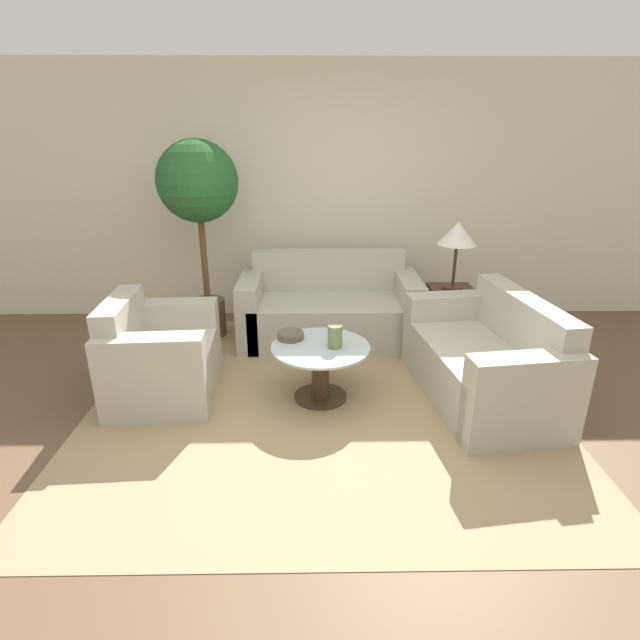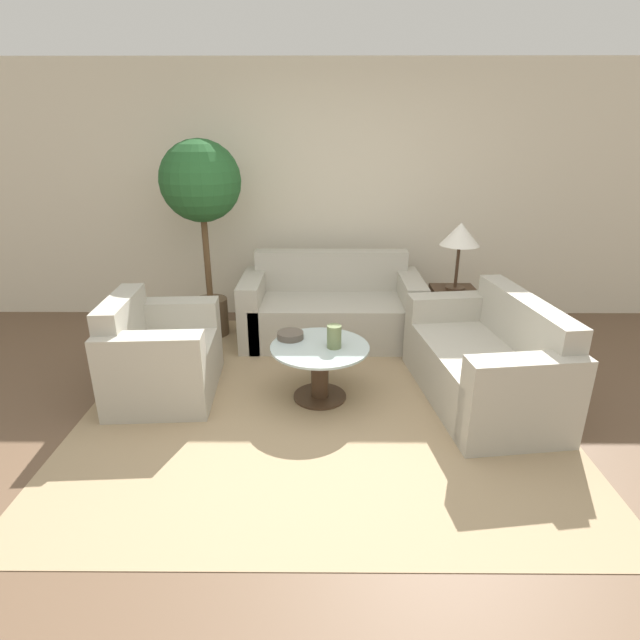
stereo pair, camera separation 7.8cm
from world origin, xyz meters
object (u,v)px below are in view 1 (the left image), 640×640
(coffee_table, at_px, (321,365))
(vase, at_px, (335,336))
(armchair, at_px, (157,360))
(potted_plant, at_px, (199,195))
(table_lamp, at_px, (458,236))
(sofa_main, at_px, (329,310))
(bowl, at_px, (291,335))
(loveseat, at_px, (489,363))

(coffee_table, distance_m, vase, 0.27)
(vase, bearing_deg, armchair, 175.31)
(potted_plant, bearing_deg, table_lamp, -5.84)
(sofa_main, xyz_separation_m, table_lamp, (1.15, -0.17, 0.77))
(table_lamp, height_order, potted_plant, potted_plant)
(armchair, xyz_separation_m, vase, (1.37, -0.11, 0.24))
(potted_plant, bearing_deg, coffee_table, -49.47)
(vase, bearing_deg, bowl, 153.41)
(loveseat, xyz_separation_m, coffee_table, (-1.28, -0.01, -0.00))
(armchair, distance_m, bowl, 1.05)
(sofa_main, bearing_deg, armchair, -140.48)
(coffee_table, distance_m, table_lamp, 1.80)
(armchair, relative_size, loveseat, 0.64)
(sofa_main, distance_m, table_lamp, 1.39)
(loveseat, height_order, bowl, loveseat)
(coffee_table, bearing_deg, potted_plant, 130.53)
(coffee_table, xyz_separation_m, table_lamp, (1.25, 1.04, 0.77))
(table_lamp, xyz_separation_m, bowl, (-1.48, -0.90, -0.59))
(sofa_main, xyz_separation_m, loveseat, (1.18, -1.21, 0.00))
(sofa_main, bearing_deg, table_lamp, -8.53)
(loveseat, relative_size, bowl, 7.51)
(table_lamp, distance_m, vase, 1.65)
(loveseat, bearing_deg, table_lamp, 174.47)
(armchair, xyz_separation_m, potted_plant, (0.16, 1.19, 1.10))
(sofa_main, height_order, loveseat, sofa_main)
(coffee_table, bearing_deg, bowl, 147.78)
(table_lamp, height_order, bowl, table_lamp)
(armchair, bearing_deg, loveseat, -95.31)
(loveseat, distance_m, vase, 1.20)
(sofa_main, xyz_separation_m, armchair, (-1.36, -1.13, 0.00))
(coffee_table, height_order, bowl, bowl)
(sofa_main, relative_size, bowl, 8.36)
(sofa_main, relative_size, table_lamp, 2.76)
(armchair, xyz_separation_m, table_lamp, (2.51, 0.95, 0.77))
(sofa_main, height_order, coffee_table, sofa_main)
(armchair, xyz_separation_m, loveseat, (2.54, -0.08, -0.00))
(sofa_main, bearing_deg, vase, -89.92)
(armchair, height_order, potted_plant, potted_plant)
(table_lamp, bearing_deg, loveseat, -88.26)
(table_lamp, distance_m, bowl, 1.83)
(coffee_table, xyz_separation_m, bowl, (-0.23, 0.14, 0.18))
(loveseat, relative_size, vase, 8.87)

